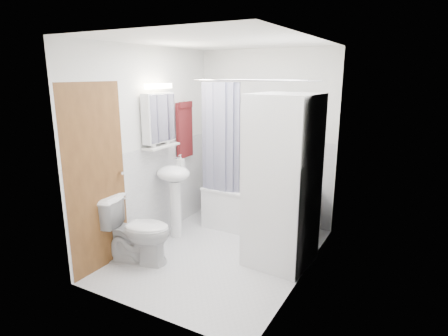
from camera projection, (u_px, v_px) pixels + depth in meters
The scene contains 20 objects.
floor at pixel (220, 254), 4.44m from camera, with size 2.60×2.60×0.00m, color silver.
room_walls at pixel (219, 129), 4.07m from camera, with size 2.60×2.60×2.60m.
wainscot at pixel (231, 199), 4.54m from camera, with size 1.98×2.58×2.58m.
door at pixel (121, 173), 4.17m from camera, with size 0.05×2.00×2.00m.
bathtub at pixel (260, 207), 5.09m from camera, with size 1.48×0.70×0.56m.
tub_spout at pixel (284, 163), 5.14m from camera, with size 0.04×0.04×0.12m, color silver.
curtain_rod at pixel (253, 80), 4.43m from camera, with size 0.02×0.02×1.66m, color silver.
shower_curtain at pixel (220, 139), 4.83m from camera, with size 0.55×0.02×1.45m.
sink at pixel (174, 185), 4.75m from camera, with size 0.44×0.37×1.04m.
medicine_cabinet at pixel (159, 117), 4.56m from camera, with size 0.13×0.50×0.71m.
shelf at pixel (161, 146), 4.64m from camera, with size 0.18×0.54×0.03m, color silver.
shower_caddy at pixel (288, 144), 5.04m from camera, with size 0.22×0.06×0.02m, color silver.
towel at pixel (185, 129), 5.13m from camera, with size 0.07×0.32×0.78m.
washer_dryer at pixel (282, 182), 4.04m from camera, with size 0.73×0.72×1.88m.
toilet at pixel (137, 230), 4.18m from camera, with size 0.43×0.77×0.75m, color white.
soap_pump at pixel (181, 165), 4.75m from camera, with size 0.08×0.17×0.08m, color gray.
shelf_bottle at pixel (153, 144), 4.50m from camera, with size 0.07×0.18×0.07m, color gray.
shelf_cup at pixel (167, 140), 4.73m from camera, with size 0.10×0.09×0.10m, color gray.
shampoo_a at pixel (288, 139), 5.02m from camera, with size 0.13×0.17×0.13m, color gray.
shampoo_b at pixel (296, 141), 4.97m from camera, with size 0.08×0.21×0.08m, color #2B2596.
Camera 1 is at (2.00, -3.52, 2.08)m, focal length 30.00 mm.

